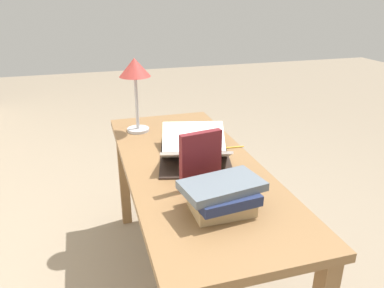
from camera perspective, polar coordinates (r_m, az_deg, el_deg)
ground_plane at (r=2.16m, az=-0.01°, el=-20.69°), size 12.00×12.00×0.00m
reading_desk at (r=1.79m, az=-0.01°, el=-6.01°), size 1.52×0.61×0.72m
open_book at (r=1.81m, az=0.38°, el=-0.94°), size 0.55×0.44×0.11m
book_stack_tall at (r=1.37m, az=4.53°, el=-7.79°), size 0.23×0.31×0.12m
book_standing_upright at (r=1.50m, az=1.32°, el=-2.51°), size 0.06×0.18×0.24m
reading_lamp at (r=2.09m, az=-8.69°, el=10.59°), size 0.17×0.17×0.42m
coffee_mug at (r=1.59m, az=1.50°, el=-4.05°), size 0.11×0.08×0.08m
pencil at (r=1.92m, az=5.58°, el=-0.56°), size 0.02×0.17×0.01m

